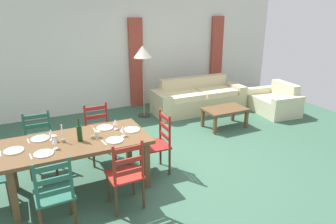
{
  "coord_description": "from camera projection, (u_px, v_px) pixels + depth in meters",
  "views": [
    {
      "loc": [
        -2.07,
        -4.09,
        2.49
      ],
      "look_at": [
        0.15,
        0.41,
        0.75
      ],
      "focal_mm": 33.14,
      "sensor_mm": 36.0,
      "label": 1
    }
  ],
  "objects": [
    {
      "name": "dining_chair_far_right",
      "position": [
        99.0,
        133.0,
        5.13
      ],
      "size": [
        0.44,
        0.42,
        0.96
      ],
      "color": "maroon",
      "rests_on": "ground_plane"
    },
    {
      "name": "dinner_plate_far_right",
      "position": [
        105.0,
        128.0,
        4.61
      ],
      "size": [
        0.24,
        0.24,
        0.02
      ],
      "primitive_type": "cylinder",
      "color": "white",
      "rests_on": "dining_table"
    },
    {
      "name": "fork_far_left",
      "position": [
        28.0,
        141.0,
        4.17
      ],
      "size": [
        0.03,
        0.17,
        0.01
      ],
      "primitive_type": "cube",
      "rotation": [
        0.0,
        0.0,
        0.08
      ],
      "color": "silver",
      "rests_on": "dining_table"
    },
    {
      "name": "fork_head_west",
      "position": [
        0.0,
        154.0,
        3.82
      ],
      "size": [
        0.03,
        0.17,
        0.01
      ],
      "primitive_type": "cube",
      "rotation": [
        0.0,
        0.0,
        0.07
      ],
      "color": "silver",
      "rests_on": "dining_table"
    },
    {
      "name": "fork_far_right",
      "position": [
        95.0,
        130.0,
        4.54
      ],
      "size": [
        0.03,
        0.17,
        0.01
      ],
      "primitive_type": "cube",
      "rotation": [
        0.0,
        0.0,
        0.07
      ],
      "color": "silver",
      "rests_on": "dining_table"
    },
    {
      "name": "dinner_plate_head_west",
      "position": [
        14.0,
        151.0,
        3.88
      ],
      "size": [
        0.24,
        0.24,
        0.02
      ],
      "primitive_type": "cylinder",
      "color": "white",
      "rests_on": "dining_table"
    },
    {
      "name": "candle_tall",
      "position": [
        63.0,
        137.0,
        4.13
      ],
      "size": [
        0.05,
        0.05,
        0.25
      ],
      "color": "#998C66",
      "rests_on": "dining_table"
    },
    {
      "name": "armchair_upholstered",
      "position": [
        276.0,
        103.0,
        7.5
      ],
      "size": [
        0.93,
        1.24,
        0.72
      ],
      "color": "beige",
      "rests_on": "ground_plane"
    },
    {
      "name": "dining_chair_head_east",
      "position": [
        158.0,
        143.0,
        4.76
      ],
      "size": [
        0.41,
        0.43,
        0.96
      ],
      "color": "maroon",
      "rests_on": "ground_plane"
    },
    {
      "name": "standing_lamp",
      "position": [
        143.0,
        56.0,
        6.87
      ],
      "size": [
        0.4,
        0.4,
        1.64
      ],
      "color": "#332D28",
      "rests_on": "ground_plane"
    },
    {
      "name": "curtain_panel_left",
      "position": [
        136.0,
        64.0,
        7.73
      ],
      "size": [
        0.35,
        0.08,
        2.2
      ],
      "primitive_type": "cube",
      "color": "#9E3E31",
      "rests_on": "ground_plane"
    },
    {
      "name": "wine_glass_far_left",
      "position": [
        51.0,
        132.0,
        4.18
      ],
      "size": [
        0.06,
        0.06,
        0.16
      ],
      "color": "white",
      "rests_on": "dining_table"
    },
    {
      "name": "dinner_plate_head_east",
      "position": [
        132.0,
        130.0,
        4.53
      ],
      "size": [
        0.24,
        0.24,
        0.02
      ],
      "primitive_type": "cylinder",
      "color": "white",
      "rests_on": "dining_table"
    },
    {
      "name": "dining_chair_far_left",
      "position": [
        40.0,
        144.0,
        4.74
      ],
      "size": [
        0.42,
        0.4,
        0.96
      ],
      "color": "#235A48",
      "rests_on": "ground_plane"
    },
    {
      "name": "curtain_panel_right",
      "position": [
        216.0,
        57.0,
        8.73
      ],
      "size": [
        0.35,
        0.08,
        2.2
      ],
      "primitive_type": "cube",
      "color": "#9E3E31",
      "rests_on": "ground_plane"
    },
    {
      "name": "wine_glass_near_right",
      "position": [
        123.0,
        129.0,
        4.3
      ],
      "size": [
        0.06,
        0.06,
        0.16
      ],
      "color": "white",
      "rests_on": "dining_table"
    },
    {
      "name": "fork_near_right",
      "position": [
        104.0,
        143.0,
        4.12
      ],
      "size": [
        0.03,
        0.17,
        0.01
      ],
      "primitive_type": "cube",
      "rotation": [
        0.0,
        0.0,
        0.1
      ],
      "color": "silver",
      "rests_on": "dining_table"
    },
    {
      "name": "coffee_cup_secondary",
      "position": [
        54.0,
        139.0,
        4.14
      ],
      "size": [
        0.07,
        0.07,
        0.09
      ],
      "primitive_type": "cylinder",
      "color": "beige",
      "rests_on": "dining_table"
    },
    {
      "name": "dining_table",
      "position": [
        78.0,
        146.0,
        4.24
      ],
      "size": [
        1.9,
        0.96,
        0.75
      ],
      "color": "brown",
      "rests_on": "ground_plane"
    },
    {
      "name": "couch",
      "position": [
        198.0,
        99.0,
        7.64
      ],
      "size": [
        2.3,
        0.86,
        0.8
      ],
      "color": "#C6B78B",
      "rests_on": "ground_plane"
    },
    {
      "name": "wall_far",
      "position": [
        110.0,
        54.0,
        7.5
      ],
      "size": [
        9.6,
        0.16,
        2.7
      ],
      "primitive_type": "cube",
      "color": "silver",
      "rests_on": "ground_plane"
    },
    {
      "name": "wine_glass_near_left",
      "position": [
        55.0,
        141.0,
        3.92
      ],
      "size": [
        0.06,
        0.06,
        0.16
      ],
      "color": "white",
      "rests_on": "dining_table"
    },
    {
      "name": "ground_plane",
      "position": [
        171.0,
        164.0,
        5.15
      ],
      "size": [
        9.6,
        9.6,
        0.02
      ],
      "primitive_type": "cube",
      "color": "#365B46"
    },
    {
      "name": "wine_bottle",
      "position": [
        80.0,
        133.0,
        4.14
      ],
      "size": [
        0.07,
        0.07,
        0.32
      ],
      "color": "#143819",
      "rests_on": "dining_table"
    },
    {
      "name": "dining_chair_near_right",
      "position": [
        126.0,
        175.0,
        3.87
      ],
      "size": [
        0.43,
        0.41,
        0.96
      ],
      "color": "maroon",
      "rests_on": "ground_plane"
    },
    {
      "name": "candle_short",
      "position": [
        92.0,
        135.0,
        4.24
      ],
      "size": [
        0.05,
        0.05,
        0.19
      ],
      "color": "#998C66",
      "rests_on": "dining_table"
    },
    {
      "name": "coffee_table",
      "position": [
        225.0,
        111.0,
        6.56
      ],
      "size": [
        0.9,
        0.56,
        0.42
      ],
      "color": "brown",
      "rests_on": "ground_plane"
    },
    {
      "name": "fork_head_east",
      "position": [
        122.0,
        132.0,
        4.47
      ],
      "size": [
        0.03,
        0.17,
        0.01
      ],
      "primitive_type": "cube",
      "rotation": [
        0.0,
        0.0,
        0.06
      ],
      "color": "silver",
      "rests_on": "dining_table"
    },
    {
      "name": "fork_near_left",
      "position": [
        31.0,
        157.0,
        3.75
      ],
      "size": [
        0.03,
        0.17,
        0.01
      ],
      "primitive_type": "cube",
      "rotation": [
        0.0,
        0.0,
        0.09
      ],
      "color": "silver",
      "rests_on": "dining_table"
    },
    {
      "name": "dinner_plate_near_left",
      "position": [
        44.0,
        154.0,
        3.81
      ],
      "size": [
        0.24,
        0.24,
        0.02
      ],
      "primitive_type": "cylinder",
      "color": "white",
      "rests_on": "dining_table"
    },
    {
      "name": "dinner_plate_far_left",
      "position": [
        40.0,
        139.0,
        4.23
      ],
      "size": [
        0.24,
        0.24,
        0.02
      ],
      "primitive_type": "cylinder",
      "color": "white",
      "rests_on": "dining_table"
    },
    {
      "name": "dinner_plate_near_right",
      "position": [
        115.0,
        140.0,
        4.18
      ],
      "size": [
        0.24,
        0.24,
        0.02
      ],
      "primitive_type": "cylinder",
      "color": "white",
      "rests_on": "dining_table"
    },
    {
      "name": "wine_glass_far_right",
      "position": [
        115.0,
        122.0,
        4.54
      ],
      "size": [
        0.06,
        0.06,
        0.16
      ],
      "color": "white",
      "rests_on": "dining_table"
    },
    {
      "name": "coffee_cup_primary",
      "position": [
        97.0,
        134.0,
        4.28
      ],
      "size": [
        0.07,
        0.07,
        0.09
      ],
      "primitive_type": "cylinder",
      "color": "beige",
      "rests_on": "dining_table"
    },
    {
      "name": "dining_chair_near_left",
      "position": [
        55.0,
        195.0,
        3.47
      ],
      "size": [
        0.43,
        0.41,
        0.96
      ],
      "color": "#245949",
      "rests_on": "ground_plane"
    }
  ]
}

